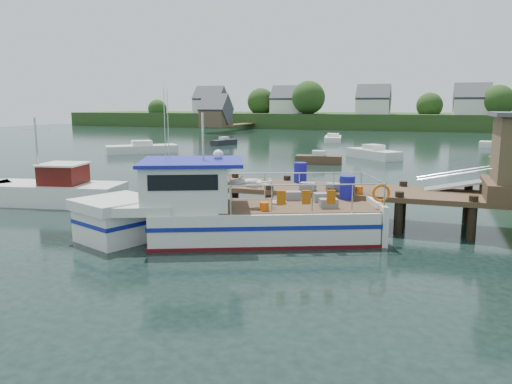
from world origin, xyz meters
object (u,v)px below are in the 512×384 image
(moored_far, at_px, (510,145))
(moored_e, at_px, (224,142))
(work_boat, at_px, (48,190))
(moored_b, at_px, (373,153))
(lobster_boat, at_px, (225,212))
(moored_rowboat, at_px, (319,159))
(moored_d, at_px, (333,138))
(moored_a, at_px, (142,149))
(dock, at_px, (458,172))

(moored_far, height_order, moored_e, moored_far)
(work_boat, xyz_separation_m, moored_b, (12.63, 25.79, -0.20))
(lobster_boat, height_order, moored_e, lobster_boat)
(moored_rowboat, bearing_deg, moored_d, 121.07)
(moored_b, bearing_deg, moored_e, 163.59)
(moored_far, height_order, moored_a, moored_a)
(dock, distance_m, moored_rowboat, 21.69)
(moored_far, distance_m, moored_e, 31.86)
(work_boat, xyz_separation_m, moored_a, (-9.31, 23.30, -0.20))
(work_boat, xyz_separation_m, moored_e, (-5.67, 35.32, -0.30))
(moored_a, relative_size, moored_d, 1.06)
(moored_rowboat, bearing_deg, moored_b, 78.70)
(moored_e, bearing_deg, moored_d, 50.97)
(moored_far, bearing_deg, moored_a, -157.48)
(dock, distance_m, moored_b, 25.58)
(moored_a, bearing_deg, lobster_boat, -72.78)
(dock, height_order, moored_b, dock)
(dock, distance_m, moored_a, 35.62)
(work_boat, bearing_deg, moored_d, 72.52)
(moored_far, bearing_deg, dock, -105.15)
(lobster_boat, xyz_separation_m, moored_far, (15.02, 44.60, -0.58))
(dock, relative_size, moored_a, 2.50)
(lobster_boat, distance_m, moored_d, 48.31)
(moored_a, relative_size, moored_e, 1.82)
(dock, relative_size, moored_b, 3.10)
(moored_a, bearing_deg, work_boat, -87.99)
(dock, relative_size, moored_rowboat, 4.39)
(work_boat, height_order, moored_d, work_boat)
(work_boat, bearing_deg, moored_b, 53.38)
(moored_rowboat, relative_size, moored_e, 1.04)
(moored_far, distance_m, moored_d, 20.40)
(moored_d, bearing_deg, moored_e, -118.55)
(moored_a, height_order, moored_b, same)
(moored_far, bearing_deg, work_boat, -126.70)
(dock, bearing_deg, moored_a, 141.05)
(dock, height_order, lobster_boat, lobster_boat)
(moored_e, bearing_deg, moored_rowboat, -35.67)
(moored_rowboat, xyz_separation_m, moored_a, (-18.21, 2.94, 0.06))
(moored_rowboat, relative_size, moored_far, 0.59)
(dock, xyz_separation_m, moored_a, (-27.67, 22.37, -1.78))
(moored_b, distance_m, moored_e, 20.62)
(moored_b, xyz_separation_m, moored_e, (-18.29, 9.53, -0.11))
(work_boat, relative_size, moored_far, 1.24)
(moored_far, distance_m, moored_a, 39.37)
(moored_rowboat, bearing_deg, moored_far, 74.90)
(moored_rowboat, xyz_separation_m, moored_far, (16.68, 21.17, -0.01))
(lobster_boat, xyz_separation_m, moored_a, (-19.88, 26.37, -0.50))
(moored_far, bearing_deg, moored_b, -134.53)
(dock, height_order, moored_d, dock)
(lobster_boat, relative_size, moored_e, 2.92)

